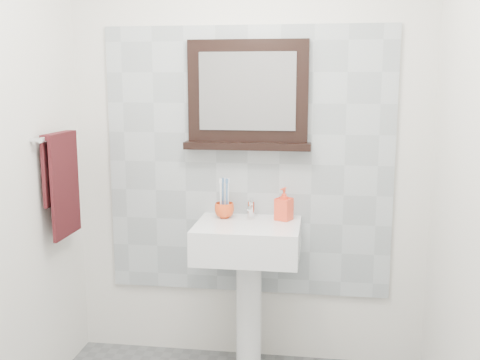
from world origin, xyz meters
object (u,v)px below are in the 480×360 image
Objects in this scene: pedestal_sink at (248,256)px; hand_towel at (62,176)px; toothbrush_cup at (224,210)px; framed_mirror at (248,98)px; soap_dispenser at (284,204)px.

pedestal_sink is 1.75× the size of hand_towel.
toothbrush_cup is 0.15× the size of framed_mirror.
framed_mirror is (-0.21, 0.09, 0.56)m from soap_dispenser.
framed_mirror reaches higher than toothbrush_cup.
hand_towel is (-0.97, -0.13, 0.43)m from pedestal_sink.
toothbrush_cup is at bearing 15.18° from hand_towel.
pedestal_sink is 1.38× the size of framed_mirror.
soap_dispenser is 0.26× the size of framed_mirror.
framed_mirror is (0.12, 0.09, 0.61)m from toothbrush_cup.
pedestal_sink is at bearing 7.46° from hand_towel.
soap_dispenser is 0.32× the size of hand_towel.
toothbrush_cup is 0.88m from hand_towel.
framed_mirror reaches higher than hand_towel.
pedestal_sink is 5.39× the size of soap_dispenser.
pedestal_sink is at bearing -81.85° from framed_mirror.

